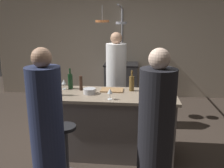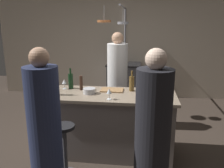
{
  "view_description": "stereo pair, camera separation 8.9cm",
  "coord_description": "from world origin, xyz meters",
  "px_view_note": "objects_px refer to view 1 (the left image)",
  "views": [
    {
      "loc": [
        0.32,
        -3.17,
        1.89
      ],
      "look_at": [
        0.0,
        0.15,
        1.0
      ],
      "focal_mm": 38.58,
      "sensor_mm": 36.0,
      "label": 1
    },
    {
      "loc": [
        0.41,
        -3.16,
        1.89
      ],
      "look_at": [
        0.0,
        0.15,
        1.0
      ],
      "focal_mm": 38.58,
      "sensor_mm": 36.0,
      "label": 2
    }
  ],
  "objects_px": {
    "guest_left": "(47,132)",
    "wine_glass_near_left_guest": "(64,82)",
    "guest_right": "(155,138)",
    "wine_glass_by_chef": "(145,86)",
    "wine_bottle_dark": "(53,86)",
    "bar_stool_left": "(66,149)",
    "wine_bottle_red": "(70,81)",
    "stove_range": "(121,82)",
    "bar_stool_right": "(156,154)",
    "mixing_bowl_steel": "(89,91)",
    "chef": "(116,84)",
    "mixing_bowl_wooden": "(157,92)",
    "cutting_board": "(112,90)",
    "pepper_mill": "(81,83)",
    "wine_bottle_amber": "(132,83)",
    "wine_glass_near_right_guest": "(110,92)"
  },
  "relations": [
    {
      "from": "pepper_mill",
      "to": "wine_glass_near_right_guest",
      "type": "bearing_deg",
      "value": -39.64
    },
    {
      "from": "wine_bottle_amber",
      "to": "wine_glass_by_chef",
      "type": "bearing_deg",
      "value": -31.91
    },
    {
      "from": "stove_range",
      "to": "guest_left",
      "type": "bearing_deg",
      "value": -99.43
    },
    {
      "from": "stove_range",
      "to": "chef",
      "type": "xyz_separation_m",
      "value": [
        -0.01,
        -1.46,
        0.34
      ]
    },
    {
      "from": "stove_range",
      "to": "chef",
      "type": "relative_size",
      "value": 0.53
    },
    {
      "from": "pepper_mill",
      "to": "wine_glass_by_chef",
      "type": "xyz_separation_m",
      "value": [
        0.91,
        -0.08,
        0.0
      ]
    },
    {
      "from": "wine_bottle_red",
      "to": "wine_bottle_dark",
      "type": "bearing_deg",
      "value": -114.2
    },
    {
      "from": "stove_range",
      "to": "bar_stool_left",
      "type": "xyz_separation_m",
      "value": [
        -0.48,
        -3.07,
        -0.07
      ]
    },
    {
      "from": "cutting_board",
      "to": "wine_bottle_red",
      "type": "bearing_deg",
      "value": 176.13
    },
    {
      "from": "bar_stool_right",
      "to": "mixing_bowl_steel",
      "type": "relative_size",
      "value": 3.97
    },
    {
      "from": "chef",
      "to": "wine_glass_by_chef",
      "type": "distance_m",
      "value": 1.06
    },
    {
      "from": "cutting_board",
      "to": "pepper_mill",
      "type": "xyz_separation_m",
      "value": [
        -0.45,
        -0.02,
        0.1
      ]
    },
    {
      "from": "wine_glass_near_left_guest",
      "to": "bar_stool_right",
      "type": "bearing_deg",
      "value": -30.85
    },
    {
      "from": "guest_right",
      "to": "wine_glass_by_chef",
      "type": "distance_m",
      "value": 1.09
    },
    {
      "from": "chef",
      "to": "bar_stool_right",
      "type": "xyz_separation_m",
      "value": [
        0.6,
        -1.61,
        -0.41
      ]
    },
    {
      "from": "mixing_bowl_wooden",
      "to": "mixing_bowl_steel",
      "type": "distance_m",
      "value": 0.92
    },
    {
      "from": "wine_bottle_red",
      "to": "wine_glass_near_left_guest",
      "type": "bearing_deg",
      "value": -156.73
    },
    {
      "from": "stove_range",
      "to": "bar_stool_left",
      "type": "height_order",
      "value": "stove_range"
    },
    {
      "from": "bar_stool_left",
      "to": "wine_glass_near_right_guest",
      "type": "distance_m",
      "value": 0.88
    },
    {
      "from": "wine_glass_near_right_guest",
      "to": "wine_glass_near_left_guest",
      "type": "height_order",
      "value": "same"
    },
    {
      "from": "chef",
      "to": "bar_stool_left",
      "type": "distance_m",
      "value": 1.73
    },
    {
      "from": "bar_stool_left",
      "to": "wine_bottle_red",
      "type": "distance_m",
      "value": 1.05
    },
    {
      "from": "stove_range",
      "to": "wine_bottle_dark",
      "type": "distance_m",
      "value": 2.77
    },
    {
      "from": "wine_bottle_dark",
      "to": "mixing_bowl_steel",
      "type": "height_order",
      "value": "wine_bottle_dark"
    },
    {
      "from": "guest_left",
      "to": "stove_range",
      "type": "bearing_deg",
      "value": 80.57
    },
    {
      "from": "bar_stool_left",
      "to": "guest_right",
      "type": "bearing_deg",
      "value": -20.12
    },
    {
      "from": "guest_left",
      "to": "pepper_mill",
      "type": "relative_size",
      "value": 7.82
    },
    {
      "from": "guest_left",
      "to": "wine_glass_near_left_guest",
      "type": "height_order",
      "value": "guest_left"
    },
    {
      "from": "wine_glass_near_left_guest",
      "to": "guest_right",
      "type": "bearing_deg",
      "value": -42.65
    },
    {
      "from": "stove_range",
      "to": "pepper_mill",
      "type": "xyz_separation_m",
      "value": [
        -0.45,
        -2.31,
        0.56
      ]
    },
    {
      "from": "mixing_bowl_wooden",
      "to": "pepper_mill",
      "type": "bearing_deg",
      "value": 174.09
    },
    {
      "from": "guest_left",
      "to": "wine_bottle_dark",
      "type": "height_order",
      "value": "guest_left"
    },
    {
      "from": "guest_left",
      "to": "wine_bottle_red",
      "type": "relative_size",
      "value": 5.35
    },
    {
      "from": "chef",
      "to": "guest_right",
      "type": "distance_m",
      "value": 2.06
    },
    {
      "from": "mixing_bowl_wooden",
      "to": "stove_range",
      "type": "bearing_deg",
      "value": 104.48
    },
    {
      "from": "wine_bottle_amber",
      "to": "cutting_board",
      "type": "bearing_deg",
      "value": -175.78
    },
    {
      "from": "guest_right",
      "to": "wine_bottle_dark",
      "type": "relative_size",
      "value": 4.98
    },
    {
      "from": "bar_stool_left",
      "to": "mixing_bowl_steel",
      "type": "height_order",
      "value": "mixing_bowl_steel"
    },
    {
      "from": "bar_stool_left",
      "to": "guest_left",
      "type": "relative_size",
      "value": 0.41
    },
    {
      "from": "wine_glass_near_right_guest",
      "to": "mixing_bowl_wooden",
      "type": "bearing_deg",
      "value": 23.89
    },
    {
      "from": "guest_left",
      "to": "mixing_bowl_steel",
      "type": "xyz_separation_m",
      "value": [
        0.27,
        0.94,
        0.18
      ]
    },
    {
      "from": "cutting_board",
      "to": "guest_left",
      "type": "bearing_deg",
      "value": -116.71
    },
    {
      "from": "wine_bottle_red",
      "to": "wine_bottle_amber",
      "type": "relative_size",
      "value": 1.03
    },
    {
      "from": "wine_bottle_red",
      "to": "wine_bottle_amber",
      "type": "height_order",
      "value": "wine_bottle_red"
    },
    {
      "from": "guest_left",
      "to": "wine_glass_near_right_guest",
      "type": "distance_m",
      "value": 0.96
    },
    {
      "from": "pepper_mill",
      "to": "wine_bottle_amber",
      "type": "distance_m",
      "value": 0.73
    },
    {
      "from": "wine_glass_near_right_guest",
      "to": "wine_glass_by_chef",
      "type": "height_order",
      "value": "same"
    },
    {
      "from": "stove_range",
      "to": "wine_bottle_amber",
      "type": "height_order",
      "value": "wine_bottle_amber"
    },
    {
      "from": "chef",
      "to": "wine_bottle_red",
      "type": "relative_size",
      "value": 5.51
    },
    {
      "from": "cutting_board",
      "to": "wine_bottle_red",
      "type": "relative_size",
      "value": 1.04
    }
  ]
}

